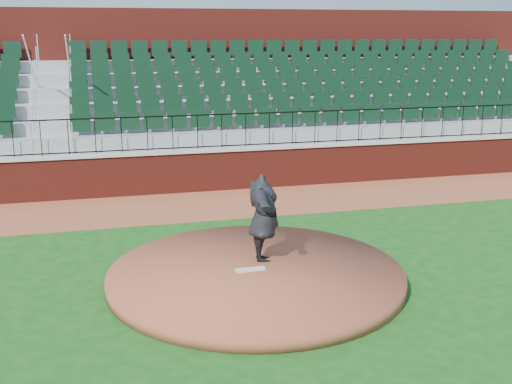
{
  "coord_description": "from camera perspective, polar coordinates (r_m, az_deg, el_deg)",
  "views": [
    {
      "loc": [
        -3.37,
        -11.5,
        4.74
      ],
      "look_at": [
        0.0,
        1.5,
        1.3
      ],
      "focal_mm": 44.54,
      "sensor_mm": 36.0,
      "label": 1
    }
  ],
  "objects": [
    {
      "name": "pitcher",
      "position": [
        12.54,
        0.68,
        -2.32
      ],
      "size": [
        0.92,
        2.25,
        1.77
      ],
      "primitive_type": "imported",
      "rotation": [
        0.0,
        0.0,
        1.42
      ],
      "color": "black",
      "rests_on": "pitchers_mound"
    },
    {
      "name": "field_wall",
      "position": [
        19.25,
        -4.11,
        1.91
      ],
      "size": [
        34.0,
        0.35,
        1.2
      ],
      "primitive_type": "cube",
      "color": "maroon",
      "rests_on": "ground"
    },
    {
      "name": "wall_cap",
      "position": [
        19.12,
        -4.15,
        3.81
      ],
      "size": [
        34.0,
        0.45,
        0.1
      ],
      "primitive_type": "cube",
      "color": "#B7B7B7",
      "rests_on": "field_wall"
    },
    {
      "name": "warning_track",
      "position": [
        17.87,
        -3.14,
        -1.02
      ],
      "size": [
        34.0,
        3.2,
        0.01
      ],
      "primitive_type": "cube",
      "color": "brown",
      "rests_on": "ground"
    },
    {
      "name": "ground",
      "position": [
        12.88,
        1.69,
        -7.22
      ],
      "size": [
        90.0,
        90.0,
        0.0
      ],
      "primitive_type": "plane",
      "color": "#154814",
      "rests_on": "ground"
    },
    {
      "name": "concourse_wall",
      "position": [
        24.34,
        -6.62,
        9.58
      ],
      "size": [
        34.0,
        0.5,
        5.5
      ],
      "primitive_type": "cube",
      "color": "maroon",
      "rests_on": "ground"
    },
    {
      "name": "pitching_rubber",
      "position": [
        12.29,
        -0.5,
        -6.97
      ],
      "size": [
        0.59,
        0.16,
        0.04
      ],
      "primitive_type": "cube",
      "rotation": [
        0.0,
        0.0,
        0.02
      ],
      "color": "silver",
      "rests_on": "pitchers_mound"
    },
    {
      "name": "wall_railing",
      "position": [
        19.03,
        -4.18,
        5.44
      ],
      "size": [
        34.0,
        0.05,
        1.0
      ],
      "primitive_type": null,
      "color": "black",
      "rests_on": "wall_cap"
    },
    {
      "name": "pitchers_mound",
      "position": [
        12.37,
        -0.01,
        -7.53
      ],
      "size": [
        5.71,
        5.71,
        0.25
      ],
      "primitive_type": "cylinder",
      "color": "brown",
      "rests_on": "ground"
    },
    {
      "name": "seating_stands",
      "position": [
        21.63,
        -5.53,
        7.82
      ],
      "size": [
        34.0,
        5.1,
        4.6
      ],
      "primitive_type": null,
      "color": "gray",
      "rests_on": "ground"
    }
  ]
}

